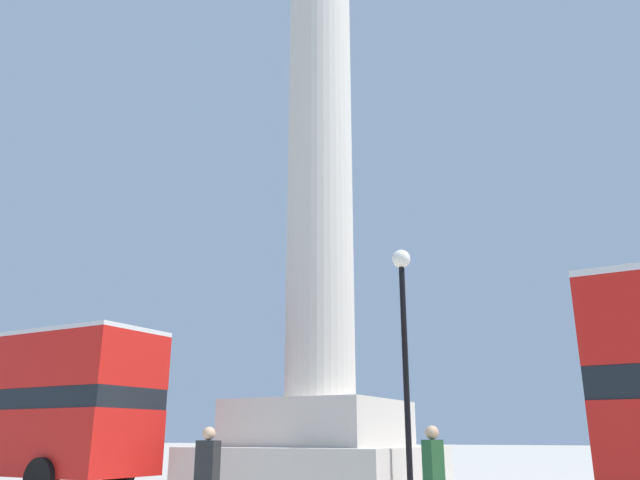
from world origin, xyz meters
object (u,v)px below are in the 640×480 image
(monument_column, at_px, (320,222))
(pedestrian_by_plinth, at_px, (434,474))
(bus_a, at_px, (2,405))
(street_lamp, at_px, (405,347))
(pedestrian_near_lamp, at_px, (207,474))

(monument_column, bearing_deg, pedestrian_by_plinth, -49.18)
(bus_a, distance_m, pedestrian_by_plinth, 14.48)
(bus_a, relative_size, pedestrian_by_plinth, 6.52)
(pedestrian_by_plinth, bearing_deg, street_lamp, -146.19)
(bus_a, height_order, pedestrian_by_plinth, bus_a)
(street_lamp, height_order, pedestrian_near_lamp, street_lamp)
(bus_a, xyz_separation_m, street_lamp, (12.30, 1.49, 1.14))
(street_lamp, bearing_deg, pedestrian_by_plinth, -65.22)
(monument_column, height_order, bus_a, monument_column)
(pedestrian_near_lamp, relative_size, pedestrian_by_plinth, 0.99)
(monument_column, xyz_separation_m, pedestrian_near_lamp, (1.78, -7.37, -6.89))
(street_lamp, height_order, pedestrian_by_plinth, street_lamp)
(pedestrian_near_lamp, distance_m, pedestrian_by_plinth, 3.66)
(monument_column, relative_size, pedestrian_by_plinth, 13.87)
(bus_a, bearing_deg, street_lamp, 8.41)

